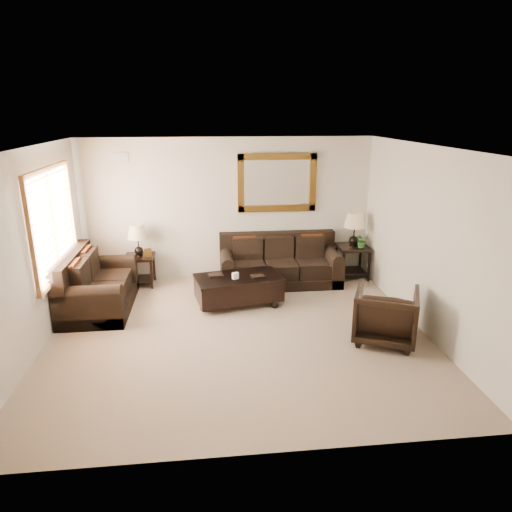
{
  "coord_description": "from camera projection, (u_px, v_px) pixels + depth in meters",
  "views": [
    {
      "loc": [
        -0.41,
        -6.07,
        3.15
      ],
      "look_at": [
        0.33,
        0.6,
        1.01
      ],
      "focal_mm": 32.0,
      "sensor_mm": 36.0,
      "label": 1
    }
  ],
  "objects": [
    {
      "name": "armchair",
      "position": [
        386.0,
        312.0,
        6.45
      ],
      "size": [
        1.09,
        1.06,
        0.86
      ],
      "primitive_type": "imported",
      "rotation": [
        0.0,
        0.0,
        2.71
      ],
      "color": "black",
      "rests_on": "floor"
    },
    {
      "name": "mirror",
      "position": [
        277.0,
        183.0,
        8.62
      ],
      "size": [
        1.5,
        0.06,
        1.1
      ],
      "color": "#452A0D",
      "rests_on": "room"
    },
    {
      "name": "room",
      "position": [
        237.0,
        246.0,
        6.34
      ],
      "size": [
        5.51,
        5.01,
        2.71
      ],
      "color": "#89725F",
      "rests_on": "ground"
    },
    {
      "name": "coffee_table",
      "position": [
        238.0,
        287.0,
        7.75
      ],
      "size": [
        1.55,
        1.03,
        0.61
      ],
      "rotation": [
        0.0,
        0.0,
        0.19
      ],
      "color": "black",
      "rests_on": "room"
    },
    {
      "name": "end_table_left",
      "position": [
        139.0,
        246.0,
        8.42
      ],
      "size": [
        0.53,
        0.53,
        1.17
      ],
      "color": "black",
      "rests_on": "room"
    },
    {
      "name": "end_table_right",
      "position": [
        354.0,
        236.0,
        8.8
      ],
      "size": [
        0.59,
        0.59,
        1.3
      ],
      "color": "black",
      "rests_on": "room"
    },
    {
      "name": "sofa",
      "position": [
        279.0,
        266.0,
        8.7
      ],
      "size": [
        2.24,
        0.97,
        0.92
      ],
      "color": "black",
      "rests_on": "room"
    },
    {
      "name": "potted_plant",
      "position": [
        362.0,
        242.0,
        8.74
      ],
      "size": [
        0.35,
        0.36,
        0.22
      ],
      "primitive_type": "imported",
      "rotation": [
        0.0,
        0.0,
        0.38
      ],
      "color": "#2A591E",
      "rests_on": "end_table_right"
    },
    {
      "name": "window",
      "position": [
        54.0,
        222.0,
        6.85
      ],
      "size": [
        0.07,
        1.96,
        1.66
      ],
      "color": "white",
      "rests_on": "room"
    },
    {
      "name": "loveseat",
      "position": [
        95.0,
        288.0,
        7.51
      ],
      "size": [
        1.03,
        1.73,
        0.97
      ],
      "rotation": [
        0.0,
        0.0,
        1.57
      ],
      "color": "black",
      "rests_on": "room"
    },
    {
      "name": "air_vent",
      "position": [
        121.0,
        158.0,
        8.19
      ],
      "size": [
        0.25,
        0.02,
        0.18
      ],
      "primitive_type": "cube",
      "color": "#999999",
      "rests_on": "room"
    }
  ]
}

